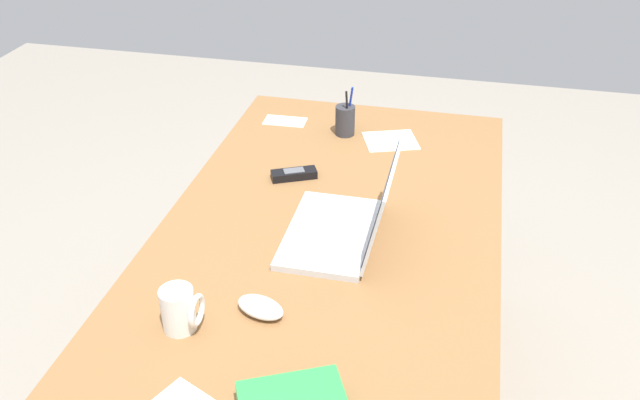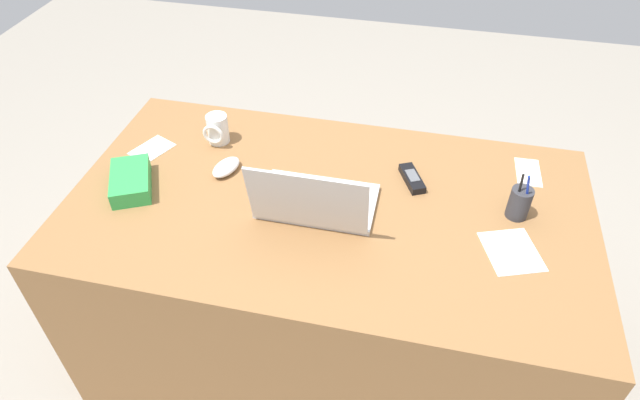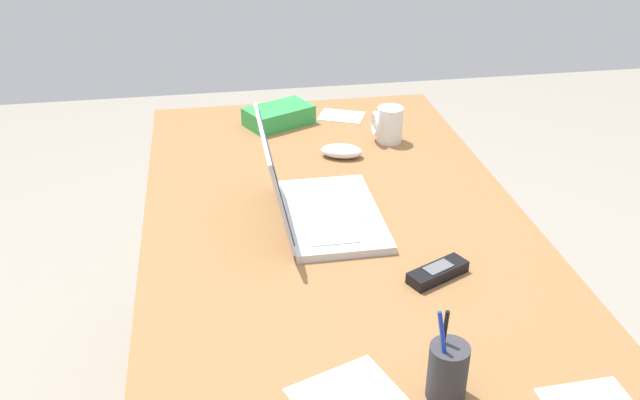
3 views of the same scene
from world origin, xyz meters
The scene contains 8 objects.
desk centered at (0.00, 0.00, 0.37)m, with size 1.57×0.87×0.75m, color olive.
laptop centered at (0.03, 0.05, 0.80)m, with size 0.34×0.26×0.23m.
computer_mouse centered at (0.35, -0.07, 0.77)m, with size 0.06×0.11×0.03m, color white.
coffee_mug_white centered at (0.43, -0.22, 0.80)m, with size 0.07×0.08×0.10m.
cordless_phone centered at (-0.24, -0.15, 0.76)m, with size 0.10×0.14×0.03m.
pen_holder centered at (-0.55, -0.06, 0.80)m, with size 0.06×0.06×0.17m.
paper_note_near_laptop centered at (-0.53, 0.09, 0.75)m, with size 0.14×0.16×0.00m, color white.
paper_note_left centered at (-0.60, -0.28, 0.75)m, with size 0.08×0.14×0.00m, color white.
Camera 1 is at (1.43, 0.31, 1.75)m, focal length 38.62 mm.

